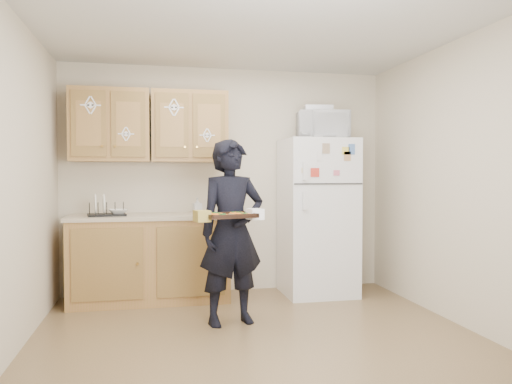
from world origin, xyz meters
TOP-DOWN VIEW (x-y plane):
  - floor at (0.00, 0.00)m, footprint 3.60×3.60m
  - ceiling at (0.00, 0.00)m, footprint 3.60×3.60m
  - wall_back at (0.00, 1.80)m, footprint 3.60×0.04m
  - wall_front at (0.00, -1.80)m, footprint 3.60×0.04m
  - wall_left at (-1.80, 0.00)m, footprint 0.04×3.60m
  - wall_right at (1.80, 0.00)m, footprint 0.04×3.60m
  - refrigerator at (0.95, 1.43)m, footprint 0.75×0.70m
  - base_cabinet at (-0.85, 1.48)m, footprint 1.60×0.60m
  - countertop at (-0.85, 1.48)m, footprint 1.64×0.64m
  - upper_cab_left at (-1.25, 1.61)m, footprint 0.80×0.33m
  - upper_cab_right at (-0.43, 1.61)m, footprint 0.80×0.33m
  - cereal_box at (1.47, 1.67)m, footprint 0.20×0.07m
  - person at (-0.14, 0.53)m, footprint 0.66×0.51m
  - baking_tray at (-0.21, 0.24)m, footprint 0.46×0.38m
  - pizza_front_left at (-0.29, 0.15)m, footprint 0.14×0.14m
  - pizza_front_right at (-0.10, 0.20)m, footprint 0.14×0.14m
  - pizza_back_left at (-0.32, 0.29)m, footprint 0.14×0.14m
  - pizza_back_right at (-0.13, 0.33)m, footprint 0.14×0.14m
  - microwave at (0.99, 1.38)m, footprint 0.58×0.44m
  - foil_pan at (0.95, 1.41)m, footprint 0.33×0.26m
  - dish_rack at (-1.28, 1.42)m, footprint 0.41×0.33m
  - bowl at (-1.16, 1.42)m, footprint 0.22×0.22m
  - soap_bottle at (-0.37, 1.35)m, footprint 0.10×0.10m

SIDE VIEW (x-z plane):
  - floor at x=0.00m, z-range 0.00..0.00m
  - cereal_box at x=1.47m, z-range 0.00..0.32m
  - base_cabinet at x=-0.85m, z-range 0.00..0.86m
  - person at x=-0.14m, z-range 0.00..1.62m
  - refrigerator at x=0.95m, z-range 0.00..1.70m
  - countertop at x=-0.85m, z-range 0.86..0.90m
  - bowl at x=-1.16m, z-range 0.92..0.97m
  - dish_rack at x=-1.28m, z-range 0.90..1.05m
  - baking_tray at x=-0.21m, z-range 0.95..0.99m
  - soap_bottle at x=-0.37m, z-range 0.90..1.08m
  - pizza_front_left at x=-0.29m, z-range 0.98..1.00m
  - pizza_front_right at x=-0.10m, z-range 0.98..1.00m
  - pizza_back_left at x=-0.32m, z-range 0.98..1.00m
  - pizza_back_right at x=-0.13m, z-range 0.98..1.00m
  - wall_back at x=0.00m, z-range 0.00..2.50m
  - wall_front at x=0.00m, z-range 0.00..2.50m
  - wall_left at x=-1.80m, z-range 0.00..2.50m
  - wall_right at x=1.80m, z-range 0.00..2.50m
  - upper_cab_left at x=-1.25m, z-range 1.45..2.20m
  - upper_cab_right at x=-0.43m, z-range 1.45..2.20m
  - microwave at x=0.99m, z-range 1.70..2.00m
  - foil_pan at x=0.95m, z-range 2.00..2.06m
  - ceiling at x=0.00m, z-range 2.50..2.50m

